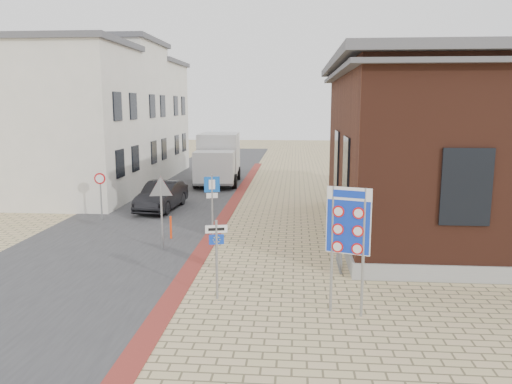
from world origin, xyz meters
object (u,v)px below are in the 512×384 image
(bollard, at_px, (171,228))
(border_sign, at_px, (348,223))
(box_truck, at_px, (218,158))
(essen_sign, at_px, (217,248))
(parking_sign, at_px, (212,197))
(sedan, at_px, (162,196))

(bollard, bearing_deg, border_sign, -47.29)
(box_truck, relative_size, essen_sign, 2.96)
(parking_sign, bearing_deg, border_sign, -70.42)
(sedan, bearing_deg, parking_sign, -54.76)
(essen_sign, bearing_deg, parking_sign, 86.99)
(border_sign, xyz_separation_m, bollard, (-6.00, 6.50, -1.84))
(box_truck, distance_m, border_sign, 21.16)
(sedan, xyz_separation_m, essen_sign, (4.49, -11.12, 0.70))
(sedan, relative_size, box_truck, 0.66)
(sedan, height_order, bollard, sedan)
(border_sign, distance_m, parking_sign, 7.40)
(border_sign, height_order, parking_sign, border_sign)
(sedan, height_order, box_truck, box_truck)
(border_sign, xyz_separation_m, parking_sign, (-4.30, 6.00, -0.52))
(border_sign, distance_m, bollard, 9.03)
(sedan, distance_m, parking_sign, 6.87)
(border_sign, bearing_deg, box_truck, 126.23)
(essen_sign, distance_m, parking_sign, 5.40)
(border_sign, relative_size, parking_sign, 1.22)
(parking_sign, distance_m, bollard, 2.21)
(essen_sign, relative_size, bollard, 2.39)
(box_truck, relative_size, bollard, 7.08)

